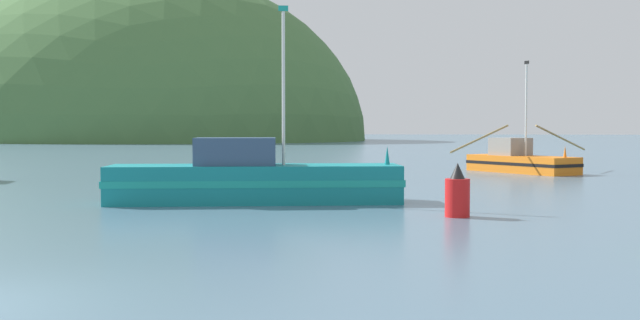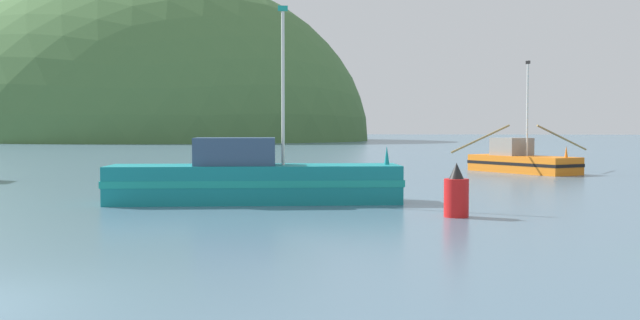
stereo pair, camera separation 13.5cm
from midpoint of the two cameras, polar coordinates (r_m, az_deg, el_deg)
name	(u,v)px [view 2 (the right image)]	position (r m, az deg, el deg)	size (l,w,h in m)	color
hill_mid_right	(141,140)	(167.67, -13.70, 1.51)	(100.94, 80.76, 74.73)	#47703D
hill_far_left	(58,135)	(309.54, -19.74, 1.87)	(205.32, 164.26, 102.01)	#2D562D
fishing_boat_orange	(521,161)	(46.83, 15.45, -0.07)	(8.67, 7.65, 6.84)	orange
fishing_boat_teal	(253,180)	(27.02, -5.13, -1.53)	(11.00, 4.99, 7.22)	#147F84
channel_buoy	(456,194)	(23.06, 10.73, -2.64)	(0.77, 0.77, 1.68)	red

